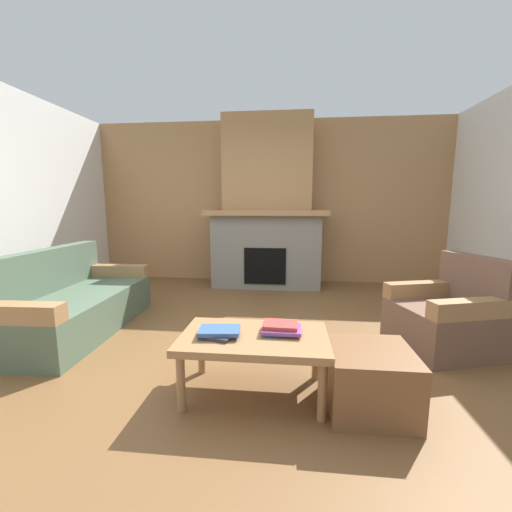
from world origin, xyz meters
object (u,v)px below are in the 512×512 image
object	(u,v)px
fireplace	(267,214)
armchair	(448,317)
ottoman	(370,379)
coffee_table	(254,342)
couch	(71,304)

from	to	relation	value
fireplace	armchair	size ratio (longest dim) A/B	2.87
ottoman	fireplace	bearing A→B (deg)	105.31
coffee_table	couch	bearing A→B (deg)	154.92
couch	ottoman	bearing A→B (deg)	-20.44
armchair	fireplace	bearing A→B (deg)	128.84
couch	armchair	size ratio (longest dim) A/B	1.95
coffee_table	ottoman	world-z (taller)	coffee_table
fireplace	couch	world-z (taller)	fireplace
armchair	ottoman	distance (m)	1.37
ottoman	armchair	bearing A→B (deg)	47.38
fireplace	couch	xyz separation A→B (m)	(-1.88, -2.23, -0.88)
armchair	coffee_table	xyz separation A→B (m)	(-1.68, -0.91, 0.08)
coffee_table	ottoman	xyz separation A→B (m)	(0.75, -0.09, -0.18)
armchair	ottoman	world-z (taller)	armchair
couch	coffee_table	distance (m)	2.23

